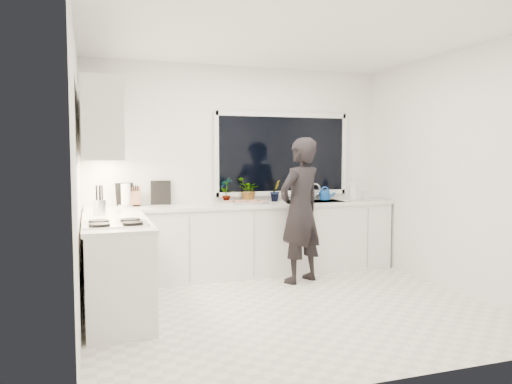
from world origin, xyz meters
name	(u,v)px	position (x,y,z in m)	size (l,w,h in m)	color
floor	(290,308)	(0.00, 0.00, -0.01)	(4.00, 3.50, 0.02)	beige
wall_back	(240,169)	(0.00, 1.76, 1.35)	(4.00, 0.02, 2.70)	white
wall_left	(76,177)	(-2.01, 0.00, 1.35)	(0.02, 3.50, 2.70)	white
wall_right	(456,172)	(2.01, 0.00, 1.35)	(0.02, 3.50, 2.70)	white
ceiling	(291,35)	(0.00, 0.00, 2.71)	(4.00, 3.50, 0.02)	white
window	(282,154)	(0.60, 1.73, 1.55)	(1.80, 0.02, 1.00)	black
base_cabinets_back	(247,241)	(0.00, 1.45, 0.44)	(3.92, 0.58, 0.88)	white
base_cabinets_left	(117,269)	(-1.67, 0.35, 0.44)	(0.58, 1.60, 0.88)	white
countertop_back	(247,205)	(0.00, 1.44, 0.90)	(3.94, 0.62, 0.04)	silver
countertop_left	(116,222)	(-1.67, 0.35, 0.90)	(0.62, 1.60, 0.04)	silver
upper_cabinets	(100,124)	(-1.79, 0.70, 1.85)	(0.34, 2.10, 0.70)	white
sink	(321,205)	(1.05, 1.45, 0.87)	(0.58, 0.42, 0.14)	silver
faucet	(315,192)	(1.05, 1.65, 1.03)	(0.03, 0.03, 0.22)	silver
stovetop	(116,223)	(-1.69, 0.00, 0.94)	(0.56, 0.48, 0.03)	black
person	(300,210)	(0.50, 0.89, 0.87)	(0.64, 0.42, 1.75)	black
pizza_tray	(245,203)	(-0.03, 1.42, 0.94)	(0.49, 0.36, 0.03)	silver
pizza	(245,201)	(-0.03, 1.42, 0.95)	(0.44, 0.32, 0.01)	red
watering_can	(325,195)	(1.19, 1.61, 0.98)	(0.14, 0.14, 0.13)	#124CAC
paper_towel_roll	(126,196)	(-1.49, 1.55, 1.05)	(0.11, 0.11, 0.26)	white
knife_block	(135,197)	(-1.38, 1.59, 1.03)	(0.13, 0.10, 0.22)	olive
utensil_crock	(99,207)	(-1.81, 0.80, 1.00)	(0.13, 0.13, 0.16)	silver
picture_frame_large	(125,194)	(-1.49, 1.69, 1.06)	(0.22, 0.02, 0.28)	black
picture_frame_small	(161,193)	(-1.05, 1.69, 1.07)	(0.25, 0.02, 0.30)	black
herb_plants	(260,190)	(0.24, 1.61, 1.08)	(1.35, 0.38, 0.33)	#26662D
soap_bottles	(356,190)	(1.49, 1.30, 1.07)	(0.33, 0.17, 0.33)	#D8BF66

